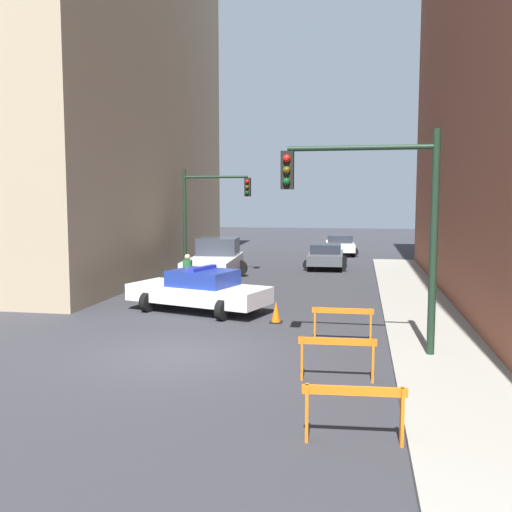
# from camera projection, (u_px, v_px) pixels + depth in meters

# --- Properties ---
(ground_plane) EXTENTS (120.00, 120.00, 0.00)m
(ground_plane) POSITION_uv_depth(u_px,v_px,m) (179.00, 355.00, 13.71)
(ground_plane) COLOR #2D2D33
(sidewalk_right) EXTENTS (2.40, 44.00, 0.12)m
(sidewalk_right) POSITION_uv_depth(u_px,v_px,m) (448.00, 366.00, 12.59)
(sidewalk_right) COLOR gray
(sidewalk_right) RESTS_ON ground_plane
(building_corner_left) EXTENTS (14.00, 20.00, 18.83)m
(building_corner_left) POSITION_uv_depth(u_px,v_px,m) (35.00, 85.00, 28.63)
(building_corner_left) COLOR tan
(building_corner_left) RESTS_ON ground_plane
(traffic_light_near) EXTENTS (3.64, 0.35, 5.20)m
(traffic_light_near) POSITION_uv_depth(u_px,v_px,m) (382.00, 208.00, 13.22)
(traffic_light_near) COLOR black
(traffic_light_near) RESTS_ON sidewalk_right
(traffic_light_far) EXTENTS (3.44, 0.35, 5.20)m
(traffic_light_far) POSITION_uv_depth(u_px,v_px,m) (206.00, 206.00, 28.10)
(traffic_light_far) COLOR black
(traffic_light_far) RESTS_ON ground_plane
(police_car) EXTENTS (5.04, 3.20, 1.52)m
(police_car) POSITION_uv_depth(u_px,v_px,m) (200.00, 290.00, 18.91)
(police_car) COLOR white
(police_car) RESTS_ON ground_plane
(white_truck) EXTENTS (2.89, 5.53, 1.90)m
(white_truck) POSITION_uv_depth(u_px,v_px,m) (215.00, 261.00, 26.14)
(white_truck) COLOR silver
(white_truck) RESTS_ON ground_plane
(parked_car_near) EXTENTS (2.34, 4.34, 1.31)m
(parked_car_near) POSITION_uv_depth(u_px,v_px,m) (326.00, 256.00, 30.78)
(parked_car_near) COLOR #474C51
(parked_car_near) RESTS_ON ground_plane
(parked_car_mid) EXTENTS (2.49, 4.43, 1.31)m
(parked_car_mid) POSITION_uv_depth(u_px,v_px,m) (340.00, 245.00, 38.13)
(parked_car_mid) COLOR silver
(parked_car_mid) RESTS_ON ground_plane
(pedestrian_crossing) EXTENTS (0.46, 0.46, 1.66)m
(pedestrian_crossing) POSITION_uv_depth(u_px,v_px,m) (188.00, 275.00, 21.56)
(pedestrian_crossing) COLOR #474C66
(pedestrian_crossing) RESTS_ON ground_plane
(barrier_front) EXTENTS (1.60, 0.27, 0.90)m
(barrier_front) POSITION_uv_depth(u_px,v_px,m) (354.00, 404.00, 8.70)
(barrier_front) COLOR orange
(barrier_front) RESTS_ON ground_plane
(barrier_mid) EXTENTS (1.60, 0.24, 0.90)m
(barrier_mid) POSITION_uv_depth(u_px,v_px,m) (337.00, 352.00, 11.70)
(barrier_mid) COLOR orange
(barrier_mid) RESTS_ON ground_plane
(barrier_back) EXTENTS (1.60, 0.20, 0.90)m
(barrier_back) POSITION_uv_depth(u_px,v_px,m) (343.00, 319.00, 14.90)
(barrier_back) COLOR orange
(barrier_back) RESTS_ON ground_plane
(traffic_cone) EXTENTS (0.36, 0.36, 0.66)m
(traffic_cone) POSITION_uv_depth(u_px,v_px,m) (276.00, 312.00, 17.23)
(traffic_cone) COLOR black
(traffic_cone) RESTS_ON ground_plane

